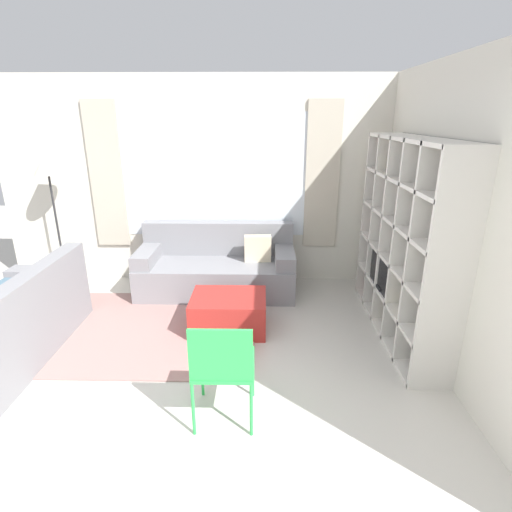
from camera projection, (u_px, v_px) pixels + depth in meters
name	position (u px, v px, depth m)	size (l,w,h in m)	color
ground_plane	(165.00, 464.00, 2.67)	(16.00, 16.00, 0.00)	beige
wall_back	(215.00, 183.00, 5.31)	(5.74, 0.11, 2.70)	silver
wall_right	(441.00, 212.00, 3.71)	(0.07, 4.45, 2.70)	silver
area_rug	(141.00, 329.00, 4.35)	(2.48, 1.81, 0.01)	gray
shelving_unit	(407.00, 242.00, 4.03)	(0.39, 2.06, 2.01)	#232328
couch_main	(218.00, 268.00, 5.23)	(2.00, 0.84, 0.86)	gray
couch_side	(7.00, 330.00, 3.72)	(0.84, 1.96, 0.86)	gray
ottoman	(229.00, 312.00, 4.32)	(0.80, 0.61, 0.38)	#A82823
floor_lamp	(48.00, 173.00, 5.00)	(0.33, 0.33, 1.76)	black
folding_chair	(223.00, 363.00, 2.87)	(0.44, 0.46, 0.86)	green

